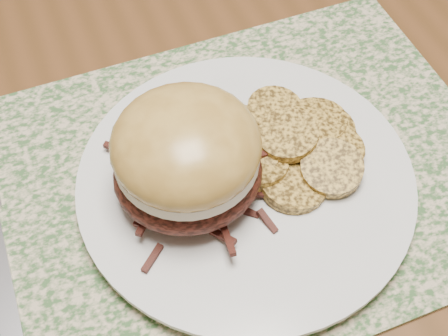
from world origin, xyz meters
The scene contains 6 objects.
ground centered at (0.00, 0.00, 0.00)m, with size 3.50×3.50×0.00m, color brown.
dining_table centered at (0.00, 0.00, 0.67)m, with size 1.50×0.90×0.75m.
placemat centered at (-0.24, -0.26, 0.75)m, with size 0.45×0.33×0.00m, color #375B2F.
dinner_plate centered at (-0.24, -0.27, 0.76)m, with size 0.26×0.26×0.02m, color silver.
pork_sandwich centered at (-0.29, -0.26, 0.81)m, with size 0.12×0.12×0.09m.
roasted_potatoes centered at (-0.19, -0.26, 0.78)m, with size 0.14×0.14×0.03m.
Camera 1 is at (-0.36, -0.53, 1.19)m, focal length 50.00 mm.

